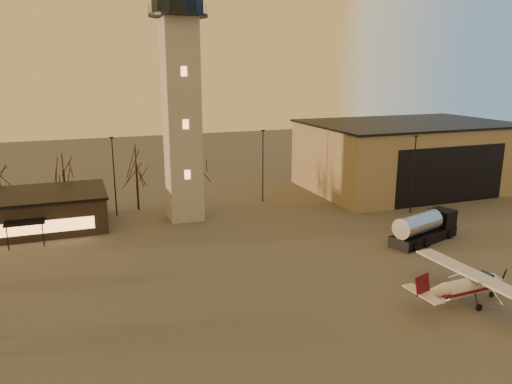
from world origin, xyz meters
The scene contains 7 objects.
ground centered at (0.00, 0.00, 0.00)m, with size 220.00×220.00×0.00m, color #474441.
control_tower centered at (0.00, 30.00, 16.33)m, with size 6.80×6.80×32.60m.
hangar centered at (36.00, 33.98, 5.15)m, with size 30.60×20.60×10.30m.
light_poles centered at (0.50, 31.00, 5.41)m, with size 58.50×12.25×10.14m.
tree_row centered at (-13.70, 39.16, 5.94)m, with size 37.20×9.20×8.80m.
cessna_front centered at (16.41, -0.85, 1.16)m, with size 9.71×12.26×3.38m.
fuel_truck centered at (22.40, 12.43, 1.33)m, with size 9.40×5.23×3.36m.
Camera 1 is at (-12.69, -29.41, 18.48)m, focal length 35.00 mm.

